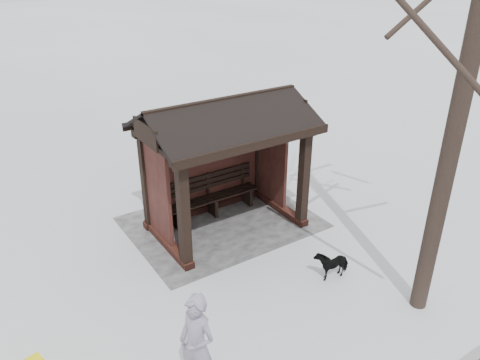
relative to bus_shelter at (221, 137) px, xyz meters
name	(u,v)px	position (x,y,z in m)	size (l,w,h in m)	color
ground	(226,226)	(0.00, 0.16, -2.17)	(120.00, 120.00, 0.00)	white
trampled_patch	(222,222)	(0.00, -0.04, -2.16)	(4.20, 3.20, 0.02)	gray
bus_shelter	(221,137)	(0.00, 0.00, 0.00)	(3.60, 2.40, 3.09)	#381914
pedestrian	(197,345)	(2.69, 3.75, -1.34)	(0.60, 0.40, 1.65)	#928AA2
dog	(332,263)	(-0.76, 2.86, -1.87)	(0.32, 0.70, 0.59)	black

